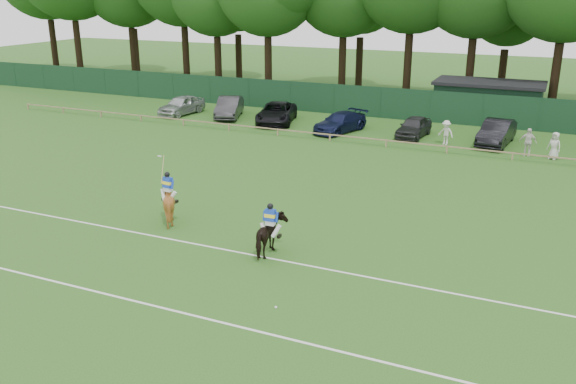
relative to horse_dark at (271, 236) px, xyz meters
The scene contains 20 objects.
ground 1.69m from the horse_dark, 155.18° to the left, with size 160.00×160.00×0.00m, color #1E4C14.
horse_dark is the anchor object (origin of this frame).
horse_chestnut 5.94m from the horse_dark, 166.58° to the left, with size 1.48×1.67×1.84m, color brown.
sedan_silver 29.14m from the horse_dark, 130.33° to the left, with size 1.86×4.63×1.58m, color #B2B5B8.
sedan_grey 27.15m from the horse_dark, 122.71° to the left, with size 1.74×4.98×1.64m, color #2D2D2F.
suv_black 24.67m from the horse_dark, 114.49° to the left, with size 2.60×5.63×1.57m, color black.
sedan_navy 22.05m from the horse_dark, 102.18° to the left, with size 1.98×4.86×1.41m, color #13193B.
hatch_grey 22.25m from the horse_dark, 88.33° to the left, with size 1.70×4.23×1.44m, color #2C2D2F.
estate_black 23.20m from the horse_dark, 74.36° to the left, with size 1.75×5.01×1.65m, color black.
spectator_left 21.12m from the horse_dark, 81.46° to the left, with size 1.07×0.62×1.66m, color beige.
spectator_mid 21.77m from the horse_dark, 67.38° to the left, with size 1.05×0.44×1.79m, color silver.
spectator_right 22.24m from the horse_dark, 63.49° to the left, with size 0.84×0.54×1.71m, color beige.
rider_dark 0.73m from the horse_dark, 85.84° to the right, with size 0.94×0.40×1.41m.
rider_chestnut 6.01m from the horse_dark, 166.69° to the left, with size 0.93×0.64×2.05m.
polo_ball 4.42m from the horse_dark, 62.17° to the right, with size 0.09×0.09×0.09m, color silver.
pitch_lines 3.28m from the horse_dark, 115.23° to the right, with size 60.00×5.10×0.01m.
pitch_rail 18.68m from the horse_dark, 94.16° to the left, with size 62.10×0.10×0.50m.
perimeter_fence 27.66m from the horse_dark, 92.81° to the left, with size 92.08×0.08×2.50m.
utility_shed 30.99m from the horse_dark, 81.37° to the left, with size 8.40×4.40×3.04m.
tree_row 35.64m from the horse_dark, 88.96° to the left, with size 96.00×12.00×21.00m, color #26561C, non-canonical shape.
Camera 1 is at (11.10, -20.78, 10.26)m, focal length 38.00 mm.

